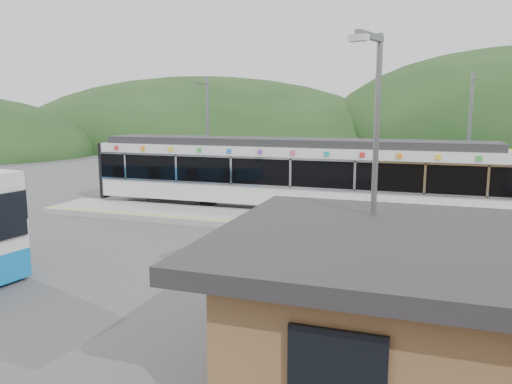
% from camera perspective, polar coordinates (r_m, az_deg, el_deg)
% --- Properties ---
extents(ground, '(120.00, 120.00, 0.00)m').
position_cam_1_polar(ground, '(19.42, 3.15, -6.09)').
color(ground, '#4C4C4F').
rests_on(ground, ground).
extents(hills, '(146.00, 149.00, 26.00)m').
position_cam_1_polar(hills, '(23.92, 21.18, -3.75)').
color(hills, '#1E3D19').
rests_on(hills, ground).
extents(platform, '(26.00, 3.20, 0.30)m').
position_cam_1_polar(platform, '(22.49, 5.43, -3.56)').
color(platform, '#9E9E99').
rests_on(platform, ground).
extents(yellow_line, '(26.00, 0.10, 0.01)m').
position_cam_1_polar(yellow_line, '(21.22, 4.62, -3.91)').
color(yellow_line, yellow).
rests_on(yellow_line, platform).
extents(train, '(20.44, 3.01, 3.74)m').
position_cam_1_polar(train, '(25.07, 3.76, 2.26)').
color(train, black).
rests_on(train, ground).
extents(catenary_mast_west, '(0.18, 1.80, 7.00)m').
position_cam_1_polar(catenary_mast_west, '(29.22, -5.55, 6.38)').
color(catenary_mast_west, slate).
rests_on(catenary_mast_west, ground).
extents(catenary_mast_east, '(0.18, 1.80, 7.00)m').
position_cam_1_polar(catenary_mast_east, '(26.71, 23.13, 5.38)').
color(catenary_mast_east, slate).
rests_on(catenary_mast_east, ground).
extents(station_shelter, '(9.20, 6.20, 3.00)m').
position_cam_1_polar(station_shelter, '(9.78, 23.75, -13.29)').
color(station_shelter, brown).
rests_on(station_shelter, ground).
extents(lamp_post, '(0.45, 1.20, 6.69)m').
position_cam_1_polar(lamp_post, '(10.50, 13.38, 2.48)').
color(lamp_post, slate).
rests_on(lamp_post, ground).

